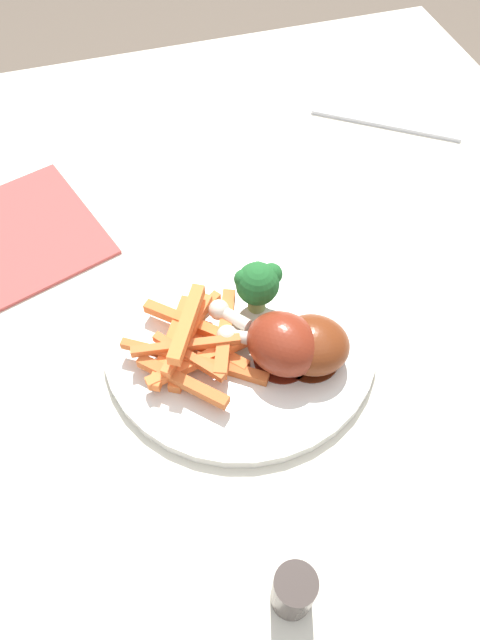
{
  "coord_description": "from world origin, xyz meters",
  "views": [
    {
      "loc": [
        -0.35,
        0.14,
        1.21
      ],
      "look_at": [
        -0.06,
        0.05,
        0.78
      ],
      "focal_mm": 32.94,
      "sensor_mm": 36.0,
      "label": 1
    }
  ],
  "objects_px": {
    "chicken_drumstick_near": "(280,342)",
    "pepper_shaker": "(294,591)",
    "dinner_plate": "(240,336)",
    "carrot_fries_pile": "(193,344)",
    "dining_table": "(268,347)",
    "chicken_drumstick_far": "(308,344)",
    "broccoli_floret_front": "(257,283)",
    "fork": "(385,124)"
  },
  "relations": [
    {
      "from": "broccoli_floret_front",
      "to": "chicken_drumstick_near",
      "type": "bearing_deg",
      "value": -179.01
    },
    {
      "from": "fork",
      "to": "chicken_drumstick_far",
      "type": "bearing_deg",
      "value": 88.76
    },
    {
      "from": "dinner_plate",
      "to": "chicken_drumstick_near",
      "type": "relative_size",
      "value": 2.38
    },
    {
      "from": "carrot_fries_pile",
      "to": "fork",
      "type": "xyz_separation_m",
      "value": [
        0.27,
        -0.32,
        -0.02
      ]
    },
    {
      "from": "carrot_fries_pile",
      "to": "chicken_drumstick_far",
      "type": "height_order",
      "value": "same"
    },
    {
      "from": "chicken_drumstick_near",
      "to": "pepper_shaker",
      "type": "distance_m",
      "value": 0.2
    },
    {
      "from": "chicken_drumstick_near",
      "to": "dinner_plate",
      "type": "bearing_deg",
      "value": 34.72
    },
    {
      "from": "chicken_drumstick_far",
      "to": "pepper_shaker",
      "type": "distance_m",
      "value": 0.2
    },
    {
      "from": "chicken_drumstick_near",
      "to": "chicken_drumstick_far",
      "type": "xyz_separation_m",
      "value": [
        -0.01,
        -0.02,
        -0.0
      ]
    },
    {
      "from": "carrot_fries_pile",
      "to": "dinner_plate",
      "type": "bearing_deg",
      "value": -77.92
    },
    {
      "from": "dining_table",
      "to": "chicken_drumstick_far",
      "type": "xyz_separation_m",
      "value": [
        -0.1,
        0.0,
        0.16
      ]
    },
    {
      "from": "carrot_fries_pile",
      "to": "chicken_drumstick_near",
      "type": "xyz_separation_m",
      "value": [
        -0.03,
        -0.07,
        0.01
      ]
    },
    {
      "from": "chicken_drumstick_near",
      "to": "chicken_drumstick_far",
      "type": "distance_m",
      "value": 0.02
    },
    {
      "from": "dinner_plate",
      "to": "carrot_fries_pile",
      "type": "bearing_deg",
      "value": 102.08
    },
    {
      "from": "fork",
      "to": "pepper_shaker",
      "type": "distance_m",
      "value": 0.57
    },
    {
      "from": "broccoli_floret_front",
      "to": "dining_table",
      "type": "bearing_deg",
      "value": -40.03
    },
    {
      "from": "broccoli_floret_front",
      "to": "pepper_shaker",
      "type": "xyz_separation_m",
      "value": [
        -0.25,
        0.05,
        -0.02
      ]
    },
    {
      "from": "dining_table",
      "to": "chicken_drumstick_far",
      "type": "distance_m",
      "value": 0.19
    },
    {
      "from": "pepper_shaker",
      "to": "broccoli_floret_front",
      "type": "bearing_deg",
      "value": -12.18
    },
    {
      "from": "dining_table",
      "to": "carrot_fries_pile",
      "type": "distance_m",
      "value": 0.19
    },
    {
      "from": "carrot_fries_pile",
      "to": "chicken_drumstick_near",
      "type": "bearing_deg",
      "value": -110.54
    },
    {
      "from": "dinner_plate",
      "to": "fork",
      "type": "height_order",
      "value": "dinner_plate"
    },
    {
      "from": "broccoli_floret_front",
      "to": "fork",
      "type": "xyz_separation_m",
      "value": [
        0.24,
        -0.25,
        -0.04
      ]
    },
    {
      "from": "carrot_fries_pile",
      "to": "chicken_drumstick_far",
      "type": "xyz_separation_m",
      "value": [
        -0.03,
        -0.1,
        0.01
      ]
    },
    {
      "from": "chicken_drumstick_far",
      "to": "broccoli_floret_front",
      "type": "bearing_deg",
      "value": 19.75
    },
    {
      "from": "dining_table",
      "to": "dinner_plate",
      "type": "height_order",
      "value": "dinner_plate"
    },
    {
      "from": "broccoli_floret_front",
      "to": "chicken_drumstick_near",
      "type": "relative_size",
      "value": 0.51
    },
    {
      "from": "dinner_plate",
      "to": "fork",
      "type": "bearing_deg",
      "value": -46.13
    },
    {
      "from": "dinner_plate",
      "to": "fork",
      "type": "xyz_separation_m",
      "value": [
        0.26,
        -0.27,
        -0.0
      ]
    },
    {
      "from": "chicken_drumstick_near",
      "to": "chicken_drumstick_far",
      "type": "relative_size",
      "value": 0.89
    },
    {
      "from": "chicken_drumstick_far",
      "to": "carrot_fries_pile",
      "type": "bearing_deg",
      "value": 70.76
    },
    {
      "from": "broccoli_floret_front",
      "to": "carrot_fries_pile",
      "type": "xyz_separation_m",
      "value": [
        -0.04,
        0.07,
        -0.02
      ]
    },
    {
      "from": "carrot_fries_pile",
      "to": "dining_table",
      "type": "bearing_deg",
      "value": -55.06
    },
    {
      "from": "carrot_fries_pile",
      "to": "chicken_drumstick_near",
      "type": "distance_m",
      "value": 0.08
    },
    {
      "from": "chicken_drumstick_far",
      "to": "pepper_shaker",
      "type": "bearing_deg",
      "value": 156.68
    },
    {
      "from": "pepper_shaker",
      "to": "dining_table",
      "type": "bearing_deg",
      "value": -16.13
    },
    {
      "from": "chicken_drumstick_near",
      "to": "chicken_drumstick_far",
      "type": "bearing_deg",
      "value": -105.13
    },
    {
      "from": "dinner_plate",
      "to": "dining_table",
      "type": "bearing_deg",
      "value": -41.65
    },
    {
      "from": "dining_table",
      "to": "chicken_drumstick_far",
      "type": "height_order",
      "value": "chicken_drumstick_far"
    },
    {
      "from": "pepper_shaker",
      "to": "chicken_drumstick_far",
      "type": "bearing_deg",
      "value": -23.32
    },
    {
      "from": "fork",
      "to": "pepper_shaker",
      "type": "xyz_separation_m",
      "value": [
        -0.49,
        0.3,
        0.02
      ]
    },
    {
      "from": "carrot_fries_pile",
      "to": "pepper_shaker",
      "type": "bearing_deg",
      "value": -175.73
    }
  ]
}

